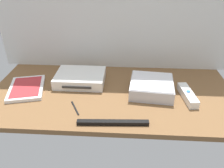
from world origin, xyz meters
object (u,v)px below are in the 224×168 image
(mini_computer, at_px, (151,87))
(sensor_bar, at_px, (113,123))
(stylus_pen, at_px, (75,108))
(game_console, at_px, (80,78))
(game_case, at_px, (27,88))
(remote_wand, at_px, (188,95))

(mini_computer, distance_m, sensor_bar, 0.26)
(mini_computer, bearing_deg, stylus_pen, -155.67)
(game_console, relative_size, game_case, 0.97)
(remote_wand, distance_m, sensor_bar, 0.33)
(game_case, xyz_separation_m, stylus_pen, (0.23, -0.12, -0.00))
(game_console, xyz_separation_m, game_case, (-0.21, -0.08, -0.01))
(game_case, bearing_deg, sensor_bar, -41.86)
(mini_computer, relative_size, stylus_pen, 2.06)
(game_console, xyz_separation_m, sensor_bar, (0.16, -0.27, -0.01))
(game_console, relative_size, mini_computer, 1.14)
(stylus_pen, bearing_deg, game_case, 152.77)
(mini_computer, relative_size, sensor_bar, 0.77)
(game_case, xyz_separation_m, sensor_bar, (0.37, -0.20, -0.00))
(sensor_bar, height_order, stylus_pen, sensor_bar)
(sensor_bar, bearing_deg, stylus_pen, 148.10)
(game_console, distance_m, mini_computer, 0.31)
(game_console, bearing_deg, sensor_bar, -59.51)
(mini_computer, bearing_deg, sensor_bar, -124.50)
(game_console, bearing_deg, remote_wand, -12.41)
(game_case, height_order, sensor_bar, game_case)
(remote_wand, bearing_deg, stylus_pen, -174.99)
(stylus_pen, bearing_deg, mini_computer, 24.33)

